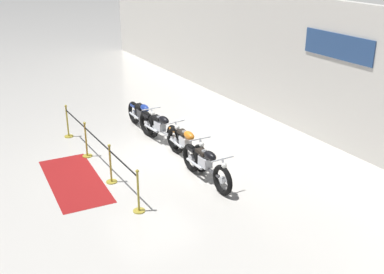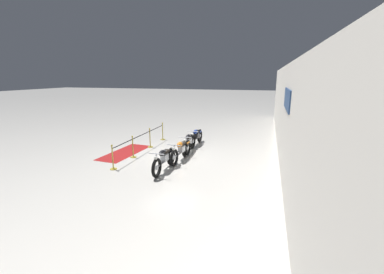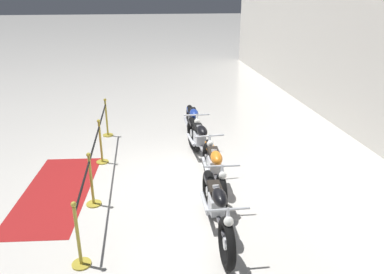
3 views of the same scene
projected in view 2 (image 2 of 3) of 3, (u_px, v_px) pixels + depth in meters
The scene contains 11 objects.
ground_plane at pixel (172, 155), 12.54m from camera, with size 120.00×120.00×0.00m, color silver.
back_wall at pixel (286, 117), 10.64m from camera, with size 28.00×0.29×4.20m.
motorcycle_blue_0 at pixel (196, 137), 14.14m from camera, with size 2.17×0.62×0.96m.
motorcycle_black_1 at pixel (189, 143), 12.90m from camera, with size 2.48×0.62×0.97m.
motorcycle_orange_2 at pixel (181, 150), 11.58m from camera, with size 2.39×0.62×0.95m.
motorcycle_black_3 at pixel (164, 160), 10.32m from camera, with size 2.26×0.62×0.96m.
stanchion_far_left at pixel (152, 134), 13.93m from camera, with size 5.36×0.28×1.05m.
stanchion_mid_left at pixel (150, 141), 13.78m from camera, with size 0.28×0.28×1.05m.
stanchion_mid_right at pixel (133, 150), 12.05m from camera, with size 0.28×0.28×1.05m.
stanchion_far_right at pixel (113, 161), 10.50m from camera, with size 0.28×0.28×1.05m.
floor_banner at pixel (125, 152), 12.88m from camera, with size 3.13×1.27×0.01m, color maroon.
Camera 2 is at (11.22, 4.34, 3.76)m, focal length 24.00 mm.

